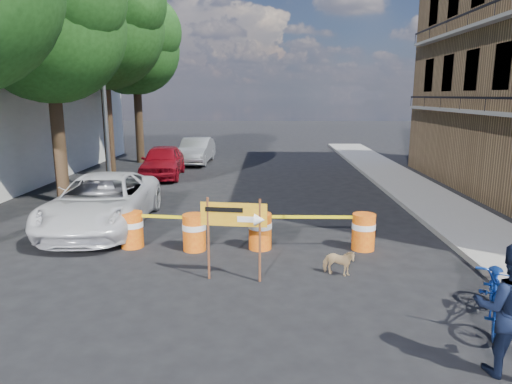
# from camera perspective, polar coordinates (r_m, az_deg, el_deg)

# --- Properties ---
(ground) EXTENTS (120.00, 120.00, 0.00)m
(ground) POSITION_cam_1_polar(r_m,az_deg,el_deg) (9.36, -1.22, -11.50)
(ground) COLOR black
(ground) RESTS_ON ground
(sidewalk_east) EXTENTS (2.40, 40.00, 0.15)m
(sidewalk_east) POSITION_cam_1_polar(r_m,az_deg,el_deg) (16.10, 22.50, -2.07)
(sidewalk_east) COLOR gray
(sidewalk_east) RESTS_ON ground
(tree_mid_a) EXTENTS (5.25, 5.00, 8.68)m
(tree_mid_a) POSITION_cam_1_polar(r_m,az_deg,el_deg) (17.29, -24.32, 18.54)
(tree_mid_a) COLOR #332316
(tree_mid_a) RESTS_ON ground
(tree_mid_b) EXTENTS (5.67, 5.40, 9.62)m
(tree_mid_b) POSITION_cam_1_polar(r_m,az_deg,el_deg) (21.98, -18.58, 19.20)
(tree_mid_b) COLOR #332316
(tree_mid_b) RESTS_ON ground
(tree_far) EXTENTS (5.04, 4.80, 8.84)m
(tree_far) POSITION_cam_1_polar(r_m,az_deg,el_deg) (26.67, -14.75, 16.96)
(tree_far) COLOR #332316
(tree_far) RESTS_ON ground
(streetlamp) EXTENTS (1.25, 0.18, 8.00)m
(streetlamp) POSITION_cam_1_polar(r_m,az_deg,el_deg) (19.17, -18.39, 13.33)
(streetlamp) COLOR gray
(streetlamp) RESTS_ON ground
(barrel_far_left) EXTENTS (0.58, 0.58, 0.90)m
(barrel_far_left) POSITION_cam_1_polar(r_m,az_deg,el_deg) (11.81, -15.28, -4.47)
(barrel_far_left) COLOR #E8420D
(barrel_far_left) RESTS_ON ground
(barrel_mid_left) EXTENTS (0.58, 0.58, 0.90)m
(barrel_mid_left) POSITION_cam_1_polar(r_m,az_deg,el_deg) (11.28, -7.72, -4.92)
(barrel_mid_left) COLOR #E8420D
(barrel_mid_left) RESTS_ON ground
(barrel_mid_right) EXTENTS (0.58, 0.58, 0.90)m
(barrel_mid_right) POSITION_cam_1_polar(r_m,az_deg,el_deg) (11.27, 0.52, -4.81)
(barrel_mid_right) COLOR #E8420D
(barrel_mid_right) RESTS_ON ground
(barrel_far_right) EXTENTS (0.58, 0.58, 0.90)m
(barrel_far_right) POSITION_cam_1_polar(r_m,az_deg,el_deg) (11.52, 13.29, -4.77)
(barrel_far_right) COLOR #E8420D
(barrel_far_right) RESTS_ON ground
(detour_sign) EXTENTS (1.34, 0.31, 1.74)m
(detour_sign) POSITION_cam_1_polar(r_m,az_deg,el_deg) (9.13, -1.80, -3.69)
(detour_sign) COLOR #592D19
(detour_sign) RESTS_ON ground
(pedestrian) EXTENTS (1.10, 0.99, 1.86)m
(pedestrian) POSITION_cam_1_polar(r_m,az_deg,el_deg) (7.13, 29.10, -12.76)
(pedestrian) COLOR black
(pedestrian) RESTS_ON ground
(bicycle) EXTENTS (1.15, 1.34, 2.16)m
(bicycle) POSITION_cam_1_polar(r_m,az_deg,el_deg) (8.53, 28.27, -7.60)
(bicycle) COLOR #1643B4
(bicycle) RESTS_ON ground
(dog) EXTENTS (0.75, 0.52, 0.58)m
(dog) POSITION_cam_1_polar(r_m,az_deg,el_deg) (9.85, 10.27, -8.64)
(dog) COLOR tan
(dog) RESTS_ON ground
(suv_white) EXTENTS (2.81, 5.56, 1.51)m
(suv_white) POSITION_cam_1_polar(r_m,az_deg,el_deg) (13.71, -18.67, -1.18)
(suv_white) COLOR silver
(suv_white) RESTS_ON ground
(sedan_red) EXTENTS (2.09, 4.47, 1.48)m
(sedan_red) POSITION_cam_1_polar(r_m,az_deg,el_deg) (21.61, -11.59, 3.79)
(sedan_red) COLOR maroon
(sedan_red) RESTS_ON ground
(sedan_silver) EXTENTS (1.67, 4.37, 1.42)m
(sedan_silver) POSITION_cam_1_polar(r_m,az_deg,el_deg) (25.74, -7.45, 5.15)
(sedan_silver) COLOR #ADAFB4
(sedan_silver) RESTS_ON ground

